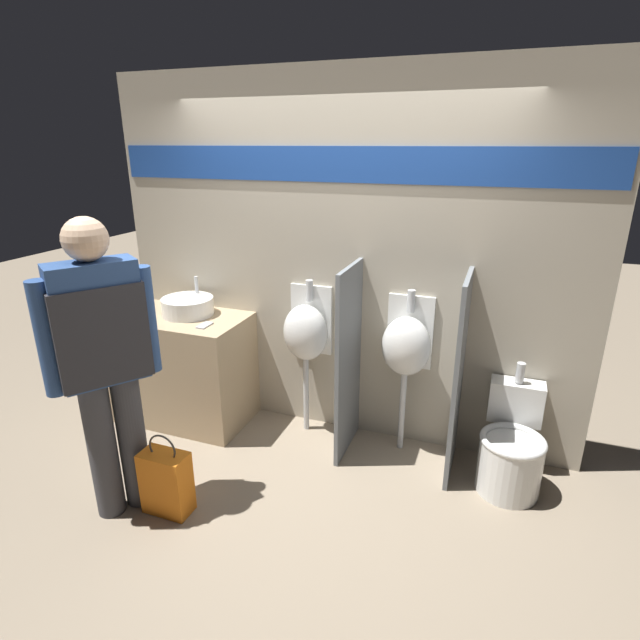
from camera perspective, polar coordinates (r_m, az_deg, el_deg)
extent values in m
plane|color=gray|center=(3.76, -0.94, -16.10)|extent=(16.00, 16.00, 0.00)
cube|color=#B2A893|center=(3.71, 2.32, 6.46)|extent=(3.62, 0.06, 2.70)
cube|color=#1E479E|center=(3.59, 2.29, 17.34)|extent=(3.54, 0.01, 0.24)
cube|color=tan|center=(4.26, -15.29, -5.29)|extent=(1.06, 0.61, 0.90)
cylinder|color=white|center=(4.10, -14.88, 1.53)|extent=(0.41, 0.41, 0.14)
cylinder|color=silver|center=(4.17, -13.94, 3.92)|extent=(0.03, 0.03, 0.14)
cube|color=#B7B7BC|center=(3.83, -13.05, -0.60)|extent=(0.07, 0.14, 0.01)
cube|color=slate|center=(3.60, 3.26, -4.80)|extent=(0.03, 0.54, 1.41)
cube|color=slate|center=(3.48, 15.53, -6.46)|extent=(0.03, 0.54, 1.41)
cylinder|color=silver|center=(4.00, -1.60, -8.37)|extent=(0.04, 0.04, 0.63)
ellipsoid|color=white|center=(3.79, -1.67, -1.46)|extent=(0.35, 0.25, 0.44)
cube|color=white|center=(3.87, -0.99, 0.08)|extent=(0.33, 0.02, 0.55)
cylinder|color=silver|center=(3.76, -1.22, 3.39)|extent=(0.06, 0.06, 0.16)
cylinder|color=silver|center=(3.82, 9.36, -10.15)|extent=(0.04, 0.04, 0.63)
ellipsoid|color=white|center=(3.59, 9.81, -2.97)|extent=(0.35, 0.25, 0.44)
cube|color=white|center=(3.68, 10.25, -1.32)|extent=(0.33, 0.02, 0.55)
cylinder|color=silver|center=(3.57, 10.37, 2.14)|extent=(0.06, 0.06, 0.16)
cylinder|color=white|center=(3.64, 20.81, -15.36)|extent=(0.41, 0.41, 0.37)
torus|color=white|center=(3.54, 21.20, -12.74)|extent=(0.42, 0.42, 0.04)
cube|color=white|center=(3.73, 21.47, -8.65)|extent=(0.35, 0.16, 0.29)
cylinder|color=silver|center=(3.61, 21.91, -5.61)|extent=(0.06, 0.06, 0.14)
cylinder|color=#3D3D42|center=(3.38, -23.58, -13.44)|extent=(0.17, 0.17, 0.89)
cylinder|color=#3D3D42|center=(3.40, -20.65, -12.75)|extent=(0.17, 0.17, 0.89)
cube|color=#2D4C84|center=(3.05, -24.00, -0.33)|extent=(0.43, 0.50, 0.70)
cube|color=#2D2D33|center=(3.07, -23.85, -1.32)|extent=(0.47, 0.54, 0.56)
cylinder|color=#2D4C84|center=(3.03, -28.75, -1.93)|extent=(0.11, 0.11, 0.65)
cylinder|color=#2D4C84|center=(3.12, -19.20, 0.02)|extent=(0.11, 0.11, 0.65)
sphere|color=beige|center=(2.94, -25.27, 8.36)|extent=(0.24, 0.24, 0.24)
cube|color=orange|center=(3.39, -17.14, -17.33)|extent=(0.30, 0.16, 0.41)
torus|color=#4C4742|center=(3.25, -17.59, -13.84)|extent=(0.19, 0.01, 0.19)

